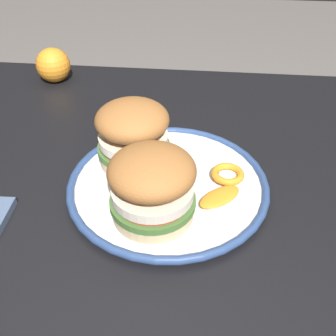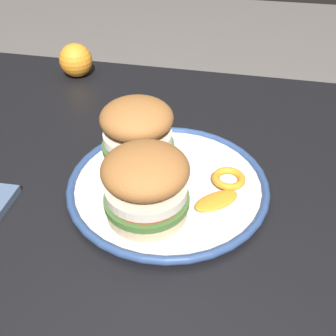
{
  "view_description": "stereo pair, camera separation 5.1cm",
  "coord_description": "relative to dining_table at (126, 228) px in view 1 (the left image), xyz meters",
  "views": [
    {
      "loc": [
        -0.12,
        0.44,
        1.1
      ],
      "look_at": [
        -0.07,
        0.01,
        0.76
      ],
      "focal_mm": 40.19,
      "sensor_mm": 36.0,
      "label": 1
    },
    {
      "loc": [
        -0.17,
        0.43,
        1.1
      ],
      "look_at": [
        -0.07,
        0.01,
        0.76
      ],
      "focal_mm": 40.19,
      "sensor_mm": 36.0,
      "label": 2
    }
  ],
  "objects": [
    {
      "name": "whole_orange",
      "position": [
        0.22,
        -0.34,
        0.15
      ],
      "size": [
        0.08,
        0.08,
        0.08
      ],
      "primitive_type": "sphere",
      "color": "orange",
      "rests_on": "dining_table"
    },
    {
      "name": "orange_peel_curled",
      "position": [
        -0.16,
        -0.01,
        0.13
      ],
      "size": [
        0.07,
        0.07,
        0.01
      ],
      "color": "orange",
      "rests_on": "dinner_plate"
    },
    {
      "name": "dining_table",
      "position": [
        0.0,
        0.0,
        0.0
      ],
      "size": [
        1.11,
        0.86,
        0.72
      ],
      "color": "black",
      "rests_on": "ground"
    },
    {
      "name": "dinner_plate",
      "position": [
        -0.07,
        0.01,
        0.12
      ],
      "size": [
        0.3,
        0.3,
        0.02
      ],
      "color": "white",
      "rests_on": "dining_table"
    },
    {
      "name": "sandwich_half_right",
      "position": [
        -0.02,
        -0.04,
        0.18
      ],
      "size": [
        0.15,
        0.15,
        0.1
      ],
      "color": "beige",
      "rests_on": "dinner_plate"
    },
    {
      "name": "sandwich_half_left",
      "position": [
        -0.06,
        0.08,
        0.18
      ],
      "size": [
        0.15,
        0.15,
        0.1
      ],
      "color": "beige",
      "rests_on": "dinner_plate"
    },
    {
      "name": "orange_peel_strip_long",
      "position": [
        -0.15,
        0.04,
        0.13
      ],
      "size": [
        0.07,
        0.07,
        0.01
      ],
      "color": "orange",
      "rests_on": "dinner_plate"
    }
  ]
}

